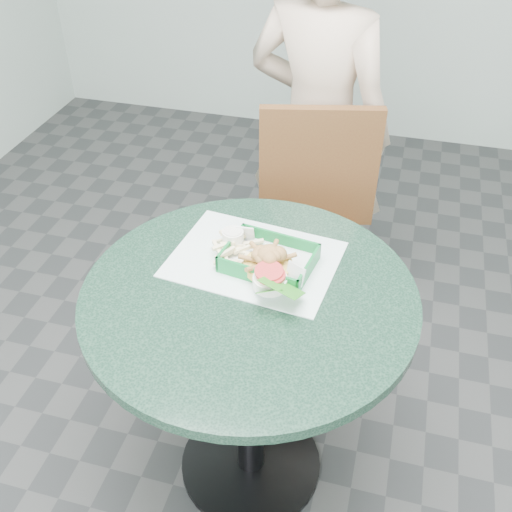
% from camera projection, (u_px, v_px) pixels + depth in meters
% --- Properties ---
extents(floor, '(4.00, 5.00, 0.02)m').
position_uv_depth(floor, '(251.00, 464.00, 1.99)').
color(floor, '#303335').
rests_on(floor, ground).
extents(cafe_table, '(0.86, 0.86, 0.75)m').
position_uv_depth(cafe_table, '(250.00, 343.00, 1.63)').
color(cafe_table, black).
rests_on(cafe_table, floor).
extents(dining_chair, '(0.42, 0.42, 0.93)m').
position_uv_depth(dining_chair, '(310.00, 223.00, 2.15)').
color(dining_chair, '#372419').
rests_on(dining_chair, floor).
extents(diner_person, '(0.64, 0.50, 1.55)m').
position_uv_depth(diner_person, '(318.00, 127.00, 2.20)').
color(diner_person, tan).
rests_on(diner_person, floor).
extents(placemat, '(0.47, 0.37, 0.00)m').
position_uv_depth(placemat, '(254.00, 265.00, 1.62)').
color(placemat, silver).
rests_on(placemat, cafe_table).
extents(food_basket, '(0.23, 0.17, 0.05)m').
position_uv_depth(food_basket, '(269.00, 267.00, 1.59)').
color(food_basket, '#0C6C2C').
rests_on(food_basket, placemat).
extents(crab_sandwich, '(0.13, 0.13, 0.07)m').
position_uv_depth(crab_sandwich, '(270.00, 265.00, 1.54)').
color(crab_sandwich, gold).
rests_on(crab_sandwich, food_basket).
extents(fries_pile, '(0.15, 0.16, 0.04)m').
position_uv_depth(fries_pile, '(230.00, 257.00, 1.59)').
color(fries_pile, beige).
rests_on(fries_pile, food_basket).
extents(sauce_ramekin, '(0.06, 0.06, 0.03)m').
position_uv_depth(sauce_ramekin, '(229.00, 245.00, 1.61)').
color(sauce_ramekin, white).
rests_on(sauce_ramekin, food_basket).
extents(garnish_cup, '(0.13, 0.13, 0.05)m').
position_uv_depth(garnish_cup, '(279.00, 286.00, 1.49)').
color(garnish_cup, white).
rests_on(garnish_cup, food_basket).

